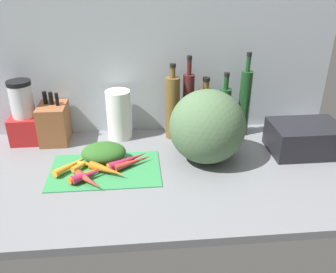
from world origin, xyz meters
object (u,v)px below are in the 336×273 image
object	(u,v)px
carrot_4	(107,170)
bottle_4	(244,102)
carrot_1	(134,162)
knife_block	(54,123)
carrot_5	(129,160)
bottle_0	(173,107)
carrot_9	(89,161)
bottle_3	(224,111)
carrot_10	(96,164)
bottle_1	(188,104)
carrot_2	(89,180)
carrot_0	(113,155)
paper_towel_roll	(119,115)
carrot_8	(88,175)
dish_rack	(305,138)
cutting_board	(105,170)
carrot_3	(126,163)
carrot_6	(74,164)
blender_appliance	(25,116)
carrot_7	(88,173)
winter_squash	(207,127)
bottle_2	(205,111)

from	to	relation	value
carrot_4	bottle_4	world-z (taller)	bottle_4
carrot_1	knife_block	xyz separation A→B (cm)	(-34.41, 25.62, 6.54)
carrot_5	bottle_0	size ratio (longest dim) A/B	0.52
carrot_9	bottle_0	world-z (taller)	bottle_0
carrot_4	bottle_3	distance (cm)	59.75
carrot_10	bottle_3	distance (cm)	61.47
knife_block	bottle_0	xyz separation A→B (cm)	(52.37, -0.48, 5.81)
knife_block	bottle_1	distance (cm)	60.00
knife_block	carrot_2	bearing A→B (deg)	-64.06
carrot_0	paper_towel_roll	xyz separation A→B (cm)	(2.20, 20.74, 8.79)
carrot_8	carrot_4	bearing A→B (deg)	20.92
carrot_2	bottle_1	size ratio (longest dim) A/B	0.36
carrot_4	carrot_0	bearing A→B (deg)	81.71
carrot_5	dish_rack	distance (cm)	73.83
carrot_5	carrot_10	bearing A→B (deg)	-174.17
carrot_10	bottle_1	world-z (taller)	bottle_1
cutting_board	bottle_0	distance (cm)	42.17
carrot_5	carrot_10	size ratio (longest dim) A/B	1.20
carrot_2	carrot_4	bearing A→B (deg)	44.13
carrot_3	carrot_4	bearing A→B (deg)	-143.45
carrot_6	carrot_0	bearing A→B (deg)	20.88
carrot_6	dish_rack	bearing A→B (deg)	3.52
carrot_5	carrot_8	size ratio (longest dim) A/B	1.42
carrot_0	dish_rack	distance (cm)	80.02
carrot_9	paper_towel_roll	world-z (taller)	paper_towel_roll
carrot_9	bottle_4	bearing A→B (deg)	18.31
carrot_3	blender_appliance	world-z (taller)	blender_appliance
paper_towel_roll	bottle_0	size ratio (longest dim) A/B	0.65
carrot_0	carrot_4	world-z (taller)	carrot_4
carrot_7	carrot_8	xyz separation A→B (cm)	(0.17, -1.68, 0.36)
carrot_4	winter_squash	xyz separation A→B (cm)	(39.10, 8.66, 12.16)
carrot_2	bottle_2	bearing A→B (deg)	39.23
carrot_7	carrot_0	bearing A→B (deg)	55.47
paper_towel_roll	bottle_3	world-z (taller)	bottle_3
carrot_2	carrot_8	world-z (taller)	carrot_8
carrot_5	carrot_6	world-z (taller)	carrot_5
carrot_1	carrot_3	bearing A→B (deg)	-166.64
bottle_0	bottle_1	world-z (taller)	bottle_1
carrot_7	blender_appliance	size ratio (longest dim) A/B	0.56
carrot_4	knife_block	world-z (taller)	knife_block
carrot_2	paper_towel_roll	world-z (taller)	paper_towel_roll
carrot_2	cutting_board	bearing A→B (deg)	62.37
carrot_2	carrot_5	size ratio (longest dim) A/B	0.74
winter_squash	paper_towel_roll	xyz separation A→B (cm)	(-35.20, 23.75, -3.63)
carrot_3	carrot_6	bearing A→B (deg)	177.32
bottle_2	carrot_2	bearing A→B (deg)	-140.77
carrot_3	bottle_0	bearing A→B (deg)	50.86
carrot_7	bottle_2	xyz separation A→B (cm)	(50.07, 35.15, 8.74)
blender_appliance	carrot_9	bearing A→B (deg)	-39.53
carrot_6	bottle_3	xyz separation A→B (cm)	(64.33, 23.70, 9.79)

